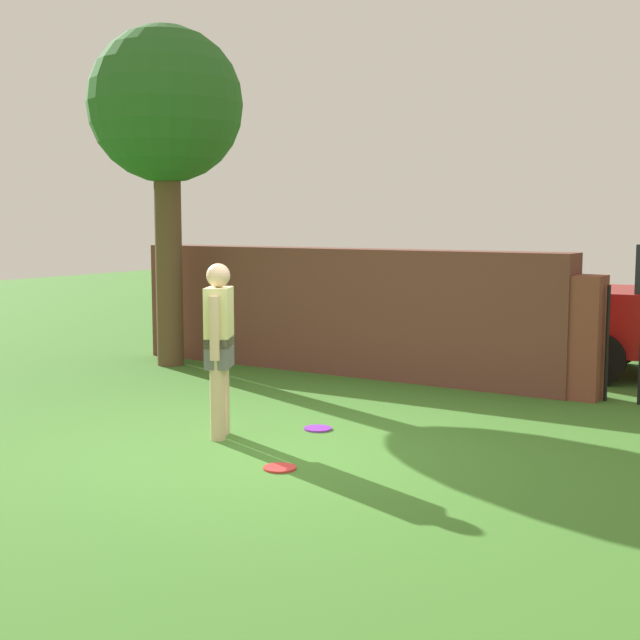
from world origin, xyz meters
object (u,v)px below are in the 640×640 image
object	(u,v)px
person	(219,342)
tree	(166,111)
frisbee_red	(280,468)
frisbee_purple	(318,429)

from	to	relation	value
person	tree	bearing A→B (deg)	19.93
tree	person	xyz separation A→B (m)	(3.12, -2.81, -2.58)
frisbee_red	frisbee_purple	world-z (taller)	same
tree	frisbee_red	xyz separation A→B (m)	(4.19, -3.38, -3.47)
frisbee_red	frisbee_purple	size ratio (longest dim) A/B	1.00
person	frisbee_red	size ratio (longest dim) A/B	6.00
person	frisbee_purple	size ratio (longest dim) A/B	6.00
frisbee_purple	frisbee_red	bearing A→B (deg)	-70.83
person	frisbee_purple	world-z (taller)	person
person	frisbee_red	world-z (taller)	person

